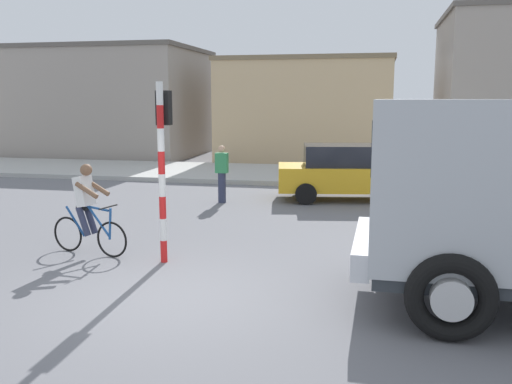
{
  "coord_description": "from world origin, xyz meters",
  "views": [
    {
      "loc": [
        2.78,
        -7.57,
        2.91
      ],
      "look_at": [
        0.62,
        2.5,
        1.2
      ],
      "focal_mm": 39.55,
      "sensor_mm": 36.0,
      "label": 1
    }
  ],
  "objects_px": {
    "car_red_near": "(346,172)",
    "traffic_light_pole": "(163,147)",
    "cyclist": "(88,209)",
    "pedestrian_near_kerb": "(222,173)"
  },
  "relations": [
    {
      "from": "traffic_light_pole",
      "to": "pedestrian_near_kerb",
      "type": "height_order",
      "value": "traffic_light_pole"
    },
    {
      "from": "car_red_near",
      "to": "traffic_light_pole",
      "type": "bearing_deg",
      "value": -111.96
    },
    {
      "from": "cyclist",
      "to": "pedestrian_near_kerb",
      "type": "xyz_separation_m",
      "value": [
        1.01,
        5.72,
        -0.02
      ]
    },
    {
      "from": "cyclist",
      "to": "car_red_near",
      "type": "bearing_deg",
      "value": 57.56
    },
    {
      "from": "car_red_near",
      "to": "cyclist",
      "type": "bearing_deg",
      "value": -122.44
    },
    {
      "from": "cyclist",
      "to": "traffic_light_pole",
      "type": "relative_size",
      "value": 0.54
    },
    {
      "from": "cyclist",
      "to": "traffic_light_pole",
      "type": "bearing_deg",
      "value": -4.01
    },
    {
      "from": "cyclist",
      "to": "traffic_light_pole",
      "type": "height_order",
      "value": "traffic_light_pole"
    },
    {
      "from": "traffic_light_pole",
      "to": "pedestrian_near_kerb",
      "type": "relative_size",
      "value": 1.98
    },
    {
      "from": "traffic_light_pole",
      "to": "cyclist",
      "type": "bearing_deg",
      "value": 175.99
    }
  ]
}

